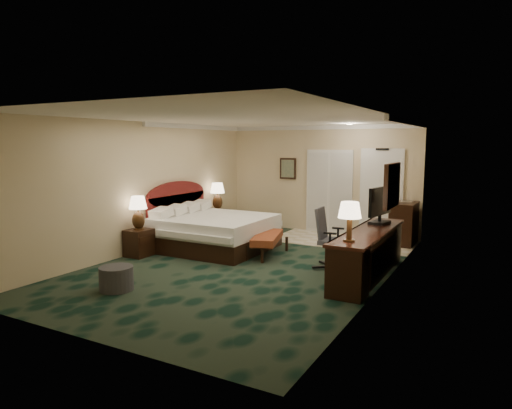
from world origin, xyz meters
The scene contains 25 objects.
floor centered at (0.00, 0.00, 0.00)m, with size 5.00×7.50×0.00m, color black.
ceiling centered at (0.00, 0.00, 2.70)m, with size 5.00×7.50×0.00m, color silver.
wall_back centered at (0.00, 3.75, 1.35)m, with size 5.00×0.00×2.70m, color beige.
wall_front centered at (0.00, -3.75, 1.35)m, with size 5.00×0.00×2.70m, color beige.
wall_left centered at (-2.50, 0.00, 1.35)m, with size 0.00×7.50×2.70m, color beige.
wall_right centered at (2.50, 0.00, 1.35)m, with size 0.00×7.50×2.70m, color beige.
crown_molding centered at (0.00, 0.00, 2.65)m, with size 5.00×7.50×0.10m, color silver, non-canonical shape.
tile_patch centered at (0.90, 2.90, 0.01)m, with size 3.20×1.70×0.01m, color #BEB290.
headboard centered at (-2.44, 1.00, 0.70)m, with size 0.12×2.00×1.40m, color #530912, non-canonical shape.
entry_door centered at (1.55, 3.72, 1.05)m, with size 1.02×0.06×2.18m, color silver.
closet_doors centered at (0.25, 3.71, 1.05)m, with size 1.20×0.06×2.10m, color #BCBCB9.
wall_art centered at (-0.90, 3.71, 1.60)m, with size 0.45×0.06×0.55m, color #496055.
wall_mirror centered at (2.46, 0.60, 1.55)m, with size 0.05×0.95×0.75m, color white.
bed centered at (-1.29, 0.81, 0.35)m, with size 2.23×2.06×0.71m, color white.
nightstand_near centered at (-2.26, -0.46, 0.27)m, with size 0.43×0.50×0.54m, color black.
nightstand_far centered at (-2.25, 2.37, 0.29)m, with size 0.47×0.53×0.58m, color black.
lamp_near centered at (-2.26, -0.46, 0.88)m, with size 0.36×0.36×0.67m, color black, non-canonical shape.
lamp_far centered at (-2.26, 2.40, 0.92)m, with size 0.36×0.36×0.68m, color black, non-canonical shape.
bed_bench centered at (-0.01, 0.80, 0.22)m, with size 0.45×1.30×0.44m, color maroon.
ottoman centered at (-1.05, -2.26, 0.18)m, with size 0.52×0.52×0.37m, color #343434.
desk centered at (2.18, 0.28, 0.40)m, with size 0.60×2.80×0.81m, color black.
tv centered at (2.18, 1.00, 1.15)m, with size 0.07×0.87×0.67m, color black.
desk_lamp centered at (2.14, -0.73, 1.11)m, with size 0.34×0.34×0.60m, color black, non-canonical shape.
desk_chair centered at (1.50, 0.50, 0.55)m, with size 0.64×0.60×1.10m, color #404049, non-canonical shape.
minibar centered at (2.20, 3.20, 0.47)m, with size 0.50×0.90×0.95m, color black.
Camera 1 is at (4.12, -7.22, 2.25)m, focal length 32.00 mm.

